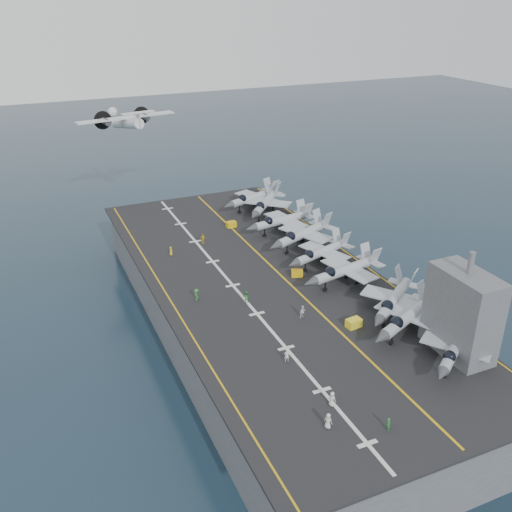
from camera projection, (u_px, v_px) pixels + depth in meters
name	position (u px, v px, depth m)	size (l,w,h in m)	color
ground	(265.00, 330.00, 102.08)	(500.00, 500.00, 0.00)	#142135
hull	(265.00, 306.00, 99.94)	(36.00, 90.00, 10.00)	#56595E
flight_deck	(265.00, 280.00, 97.72)	(38.00, 92.00, 0.40)	black
foul_line	(281.00, 275.00, 98.72)	(0.35, 90.00, 0.02)	gold
landing_centerline	(233.00, 285.00, 95.45)	(0.50, 90.00, 0.02)	silver
deck_edge_port	(169.00, 298.00, 91.45)	(0.25, 90.00, 0.02)	gold
deck_edge_stbd	(357.00, 260.00, 104.36)	(0.25, 90.00, 0.02)	gold
island_superstructure	(464.00, 304.00, 75.06)	(5.00, 10.00, 15.00)	#56595E
fighter_jet_0	(455.00, 347.00, 74.92)	(16.35, 15.23, 4.72)	#9298A2
fighter_jet_1	(409.00, 316.00, 81.46)	(18.63, 15.96, 5.46)	gray
fighter_jet_2	(394.00, 298.00, 86.05)	(18.58, 17.51, 5.38)	gray
fighter_jet_3	(346.00, 269.00, 94.85)	(17.63, 13.56, 5.49)	gray
fighter_jet_4	(321.00, 252.00, 101.66)	(16.98, 13.89, 5.08)	#A0A6AF
fighter_jet_5	(303.00, 233.00, 108.51)	(19.32, 16.41, 5.69)	#91989F
fighter_jet_6	(282.00, 220.00, 115.16)	(17.33, 13.14, 5.44)	gray
fighter_jet_7	(265.00, 202.00, 123.97)	(18.95, 19.45, 5.67)	gray
fighter_jet_8	(254.00, 197.00, 127.66)	(18.59, 15.61, 5.50)	gray
tow_cart_a	(354.00, 323.00, 83.53)	(2.37, 1.71, 1.32)	yellow
tow_cart_b	(297.00, 273.00, 98.28)	(2.28, 1.92, 1.17)	gold
tow_cart_c	(231.00, 224.00, 118.44)	(2.09, 1.42, 1.21)	gold
crew_0	(328.00, 421.00, 64.21)	(1.31, 1.43, 1.98)	silver
crew_1	(287.00, 355.00, 75.67)	(1.29, 0.99, 1.93)	silver
crew_2	(246.00, 297.00, 90.01)	(1.36, 1.11, 1.96)	green
crew_3	(197.00, 295.00, 90.62)	(0.86, 1.22, 1.95)	#2B8A30
crew_4	(203.00, 239.00, 110.74)	(1.35, 1.11, 1.92)	yellow
crew_5	(171.00, 251.00, 105.98)	(1.09, 1.19, 1.65)	yellow
crew_6	(389.00, 424.00, 63.99)	(0.91, 1.13, 1.65)	#208E31
crew_7	(303.00, 312.00, 85.85)	(1.40, 1.17, 1.98)	silver
transport_plane	(127.00, 123.00, 133.42)	(26.16, 20.15, 5.58)	white
crew_8	(332.00, 399.00, 67.63)	(1.31, 1.43, 1.98)	silver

